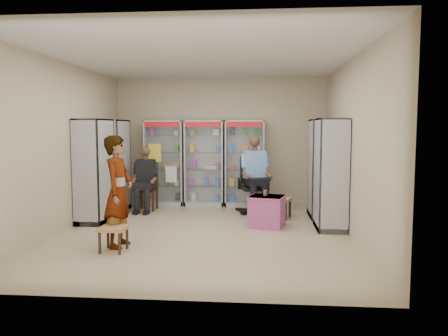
# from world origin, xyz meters

# --- Properties ---
(floor) EXTENTS (6.00, 6.00, 0.00)m
(floor) POSITION_xyz_m (0.00, 0.00, 0.00)
(floor) COLOR tan
(floor) RESTS_ON ground
(room_shell) EXTENTS (5.02, 6.02, 3.01)m
(room_shell) POSITION_xyz_m (0.00, 0.00, 1.97)
(room_shell) COLOR #C3AC91
(room_shell) RESTS_ON ground
(cabinet_back_left) EXTENTS (0.90, 0.50, 2.00)m
(cabinet_back_left) POSITION_xyz_m (-1.30, 2.73, 1.00)
(cabinet_back_left) COLOR #B3B7BB
(cabinet_back_left) RESTS_ON floor
(cabinet_back_mid) EXTENTS (0.90, 0.50, 2.00)m
(cabinet_back_mid) POSITION_xyz_m (-0.35, 2.73, 1.00)
(cabinet_back_mid) COLOR silver
(cabinet_back_mid) RESTS_ON floor
(cabinet_back_right) EXTENTS (0.90, 0.50, 2.00)m
(cabinet_back_right) POSITION_xyz_m (0.60, 2.73, 1.00)
(cabinet_back_right) COLOR silver
(cabinet_back_right) RESTS_ON floor
(cabinet_right_far) EXTENTS (0.90, 0.50, 2.00)m
(cabinet_right_far) POSITION_xyz_m (2.23, 1.60, 1.00)
(cabinet_right_far) COLOR #ACAEB4
(cabinet_right_far) RESTS_ON floor
(cabinet_right_near) EXTENTS (0.90, 0.50, 2.00)m
(cabinet_right_near) POSITION_xyz_m (2.23, 0.50, 1.00)
(cabinet_right_near) COLOR silver
(cabinet_right_near) RESTS_ON floor
(cabinet_left_far) EXTENTS (0.90, 0.50, 2.00)m
(cabinet_left_far) POSITION_xyz_m (-2.23, 1.80, 1.00)
(cabinet_left_far) COLOR #B4B6BC
(cabinet_left_far) RESTS_ON floor
(cabinet_left_near) EXTENTS (0.90, 0.50, 2.00)m
(cabinet_left_near) POSITION_xyz_m (-2.23, 0.70, 1.00)
(cabinet_left_near) COLOR #B6BABE
(cabinet_left_near) RESTS_ON floor
(wooden_chair) EXTENTS (0.42, 0.42, 0.94)m
(wooden_chair) POSITION_xyz_m (-1.55, 2.00, 0.47)
(wooden_chair) COLOR black
(wooden_chair) RESTS_ON floor
(seated_customer) EXTENTS (0.44, 0.60, 1.34)m
(seated_customer) POSITION_xyz_m (-1.55, 1.95, 0.67)
(seated_customer) COLOR black
(seated_customer) RESTS_ON floor
(office_chair) EXTENTS (0.83, 0.83, 1.22)m
(office_chair) POSITION_xyz_m (0.83, 1.89, 0.61)
(office_chair) COLOR black
(office_chair) RESTS_ON floor
(seated_shopkeeper) EXTENTS (0.69, 0.83, 1.56)m
(seated_shopkeeper) POSITION_xyz_m (0.83, 1.84, 0.78)
(seated_shopkeeper) COLOR #6989CF
(seated_shopkeeper) RESTS_ON floor
(pink_trunk) EXTENTS (0.72, 0.70, 0.58)m
(pink_trunk) POSITION_xyz_m (1.10, 0.58, 0.29)
(pink_trunk) COLOR #AF4690
(pink_trunk) RESTS_ON floor
(tea_glass) EXTENTS (0.07, 0.07, 0.11)m
(tea_glass) POSITION_xyz_m (1.06, 0.61, 0.63)
(tea_glass) COLOR #4F1E06
(tea_glass) RESTS_ON pink_trunk
(woven_stool_a) EXTENTS (0.53, 0.53, 0.42)m
(woven_stool_a) POSITION_xyz_m (1.37, 1.37, 0.21)
(woven_stool_a) COLOR #B0814A
(woven_stool_a) RESTS_ON floor
(woven_stool_b) EXTENTS (0.40, 0.40, 0.38)m
(woven_stool_b) POSITION_xyz_m (-1.19, -1.25, 0.19)
(woven_stool_b) COLOR #A57D45
(woven_stool_b) RESTS_ON floor
(standing_man) EXTENTS (0.45, 0.65, 1.72)m
(standing_man) POSITION_xyz_m (-1.19, -0.98, 0.86)
(standing_man) COLOR #979799
(standing_man) RESTS_ON floor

